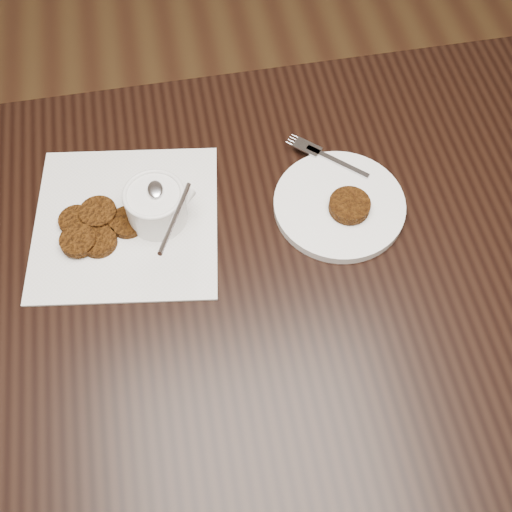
{
  "coord_description": "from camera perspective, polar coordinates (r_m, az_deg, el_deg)",
  "views": [
    {
      "loc": [
        -0.09,
        -0.31,
        1.59
      ],
      "look_at": [
        -0.0,
        0.15,
        0.8
      ],
      "focal_mm": 44.24,
      "sensor_mm": 36.0,
      "label": 1
    }
  ],
  "objects": [
    {
      "name": "table",
      "position": [
        1.29,
        -0.24,
        -10.88
      ],
      "size": [
        1.42,
        0.91,
        0.75
      ],
      "primitive_type": "cube",
      "color": "black",
      "rests_on": "floor"
    },
    {
      "name": "napkin",
      "position": [
        1.03,
        -11.66,
        3.07
      ],
      "size": [
        0.33,
        0.33,
        0.0
      ],
      "primitive_type": "cube",
      "rotation": [
        0.0,
        0.0,
        -0.15
      ],
      "color": "white",
      "rests_on": "table"
    },
    {
      "name": "sauce_ramekin",
      "position": [
        0.97,
        -9.31,
        5.65
      ],
      "size": [
        0.15,
        0.15,
        0.13
      ],
      "primitive_type": null,
      "rotation": [
        0.0,
        0.0,
        0.21
      ],
      "color": "white",
      "rests_on": "napkin"
    },
    {
      "name": "patty_cluster",
      "position": [
        1.02,
        -14.47,
        2.77
      ],
      "size": [
        0.23,
        0.23,
        0.02
      ],
      "primitive_type": null,
      "rotation": [
        0.0,
        0.0,
        -0.27
      ],
      "color": "#60320C",
      "rests_on": "napkin"
    },
    {
      "name": "floor",
      "position": [
        1.62,
        1.07,
        -19.08
      ],
      "size": [
        4.0,
        4.0,
        0.0
      ],
      "primitive_type": "plane",
      "color": "brown",
      "rests_on": "ground"
    },
    {
      "name": "plate_with_patty",
      "position": [
        1.02,
        7.58,
        4.85
      ],
      "size": [
        0.3,
        0.3,
        0.03
      ],
      "primitive_type": null,
      "rotation": [
        0.0,
        0.0,
        -0.75
      ],
      "color": "white",
      "rests_on": "table"
    }
  ]
}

